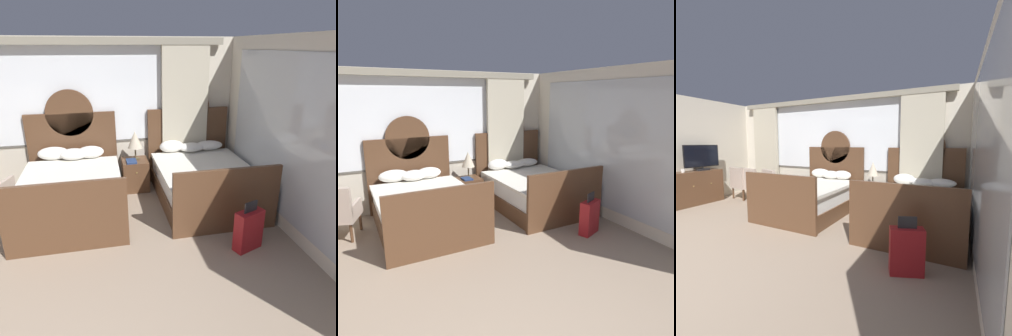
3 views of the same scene
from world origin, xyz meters
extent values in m
cube|color=beige|center=(0.00, 4.40, 1.35)|extent=(6.32, 0.07, 2.70)
cube|color=#605B52|center=(0.00, 4.36, 1.73)|extent=(4.01, 0.02, 1.78)
cube|color=white|center=(0.00, 4.35, 1.73)|extent=(3.93, 0.02, 1.70)
cube|color=#C1B79E|center=(-2.23, 4.27, 1.30)|extent=(0.88, 0.08, 2.60)
cube|color=#C1B79E|center=(2.23, 4.27, 1.30)|extent=(0.88, 0.08, 2.60)
cube|color=gray|center=(0.00, 4.27, 2.62)|extent=(5.81, 0.10, 0.12)
cube|color=beige|center=(3.19, 1.88, 1.35)|extent=(0.07, 4.97, 2.70)
cube|color=#B2B7BC|center=(3.15, 2.18, 1.35)|extent=(0.01, 3.48, 2.27)
cube|color=brown|center=(0.13, 3.25, 0.15)|extent=(1.49, 2.03, 0.30)
cube|color=white|center=(0.13, 3.25, 0.45)|extent=(1.43, 1.93, 0.29)
cube|color=silver|center=(0.13, 3.17, 0.62)|extent=(1.53, 1.83, 0.06)
cube|color=brown|center=(0.13, 4.30, 0.72)|extent=(1.57, 0.06, 1.43)
cylinder|color=brown|center=(0.13, 4.30, 1.43)|extent=(0.82, 0.06, 0.82)
cube|color=brown|center=(0.13, 2.21, 0.49)|extent=(1.57, 0.06, 0.99)
ellipsoid|color=white|center=(-0.21, 4.12, 0.77)|extent=(0.54, 0.25, 0.23)
ellipsoid|color=white|center=(0.14, 4.04, 0.75)|extent=(0.48, 0.29, 0.20)
ellipsoid|color=white|center=(0.43, 4.08, 0.76)|extent=(0.47, 0.28, 0.22)
cube|color=brown|center=(2.31, 3.25, 0.15)|extent=(1.49, 2.03, 0.30)
cube|color=white|center=(2.31, 3.25, 0.45)|extent=(1.43, 1.93, 0.29)
cube|color=silver|center=(2.31, 3.17, 0.62)|extent=(1.53, 1.83, 0.06)
cube|color=brown|center=(2.31, 4.30, 0.72)|extent=(1.57, 0.06, 1.43)
cylinder|color=brown|center=(2.31, 4.30, 1.43)|extent=(0.82, 0.06, 0.82)
cube|color=brown|center=(2.31, 2.21, 0.49)|extent=(1.57, 0.06, 0.99)
ellipsoid|color=white|center=(1.93, 4.08, 0.76)|extent=(0.46, 0.25, 0.23)
ellipsoid|color=white|center=(2.31, 4.06, 0.73)|extent=(0.49, 0.34, 0.16)
ellipsoid|color=white|center=(2.68, 4.09, 0.74)|extent=(0.55, 0.31, 0.17)
cube|color=brown|center=(1.22, 3.99, 0.29)|extent=(0.47, 0.47, 0.58)
sphere|color=tan|center=(1.22, 3.74, 0.42)|extent=(0.02, 0.02, 0.02)
cylinder|color=brown|center=(1.24, 4.04, 0.59)|extent=(0.14, 0.14, 0.02)
cylinder|color=brown|center=(1.24, 4.04, 0.70)|extent=(0.03, 0.03, 0.20)
cone|color=beige|center=(1.24, 4.04, 0.95)|extent=(0.27, 0.27, 0.31)
cube|color=navy|center=(1.14, 3.89, 0.59)|extent=(0.18, 0.26, 0.03)
cube|color=brown|center=(-2.94, 2.38, 0.42)|extent=(0.44, 1.56, 0.84)
sphere|color=tan|center=(-2.71, 2.81, 0.50)|extent=(0.03, 0.03, 0.03)
sphere|color=tan|center=(-2.71, 2.38, 0.50)|extent=(0.03, 0.03, 0.03)
cube|color=black|center=(-2.92, 2.74, 0.86)|extent=(0.20, 0.28, 0.04)
cylinder|color=black|center=(-2.92, 2.74, 0.90)|extent=(0.04, 0.04, 0.05)
cube|color=black|center=(-2.92, 2.74, 1.21)|extent=(0.04, 0.87, 0.56)
cube|color=black|center=(-2.90, 2.74, 1.21)|extent=(0.01, 0.83, 0.52)
cylinder|color=white|center=(-2.90, 2.26, 0.88)|extent=(0.08, 0.08, 0.08)
torus|color=white|center=(-2.85, 2.26, 0.89)|extent=(0.05, 0.01, 0.05)
cube|color=#B29E8E|center=(-1.15, 3.56, 0.36)|extent=(0.73, 0.73, 0.10)
cube|color=#B29E8E|center=(-1.24, 3.32, 0.64)|extent=(0.56, 0.26, 0.47)
cube|color=#B29E8E|center=(-0.91, 3.47, 0.49)|extent=(0.23, 0.50, 0.16)
cube|color=#B29E8E|center=(-1.40, 3.64, 0.49)|extent=(0.23, 0.50, 0.16)
cylinder|color=brown|center=(-0.86, 3.70, 0.15)|extent=(0.04, 0.04, 0.31)
cylinder|color=brown|center=(-1.30, 3.86, 0.15)|extent=(0.04, 0.04, 0.31)
cylinder|color=brown|center=(-1.01, 3.26, 0.15)|extent=(0.04, 0.04, 0.31)
cylinder|color=brown|center=(-1.45, 3.41, 0.15)|extent=(0.04, 0.04, 0.31)
cube|color=#B29E8E|center=(-1.91, 3.56, 0.36)|extent=(0.62, 0.62, 0.10)
cube|color=#B29E8E|center=(-1.93, 3.31, 0.64)|extent=(0.58, 0.13, 0.47)
cube|color=#B29E8E|center=(-1.66, 3.53, 0.49)|extent=(0.11, 0.52, 0.16)
cube|color=#B29E8E|center=(-2.16, 3.58, 0.49)|extent=(0.11, 0.52, 0.16)
cylinder|color=brown|center=(-1.65, 3.77, 0.15)|extent=(0.04, 0.04, 0.31)
cylinder|color=brown|center=(-2.12, 3.81, 0.15)|extent=(0.04, 0.04, 0.31)
cylinder|color=brown|center=(-1.70, 3.30, 0.15)|extent=(0.04, 0.04, 0.31)
cylinder|color=brown|center=(-2.17, 3.34, 0.15)|extent=(0.04, 0.04, 0.31)
cube|color=#B29E8E|center=(-2.34, 3.56, 0.36)|extent=(0.64, 0.64, 0.10)
cube|color=#B29E8E|center=(-2.37, 3.31, 0.64)|extent=(0.58, 0.15, 0.47)
cube|color=#B29E8E|center=(-2.08, 3.52, 0.49)|extent=(0.12, 0.52, 0.16)
cube|color=#B29E8E|center=(-2.59, 3.59, 0.49)|extent=(0.12, 0.52, 0.16)
cylinder|color=brown|center=(-2.07, 3.76, 0.15)|extent=(0.04, 0.04, 0.31)
cylinder|color=brown|center=(-2.54, 3.82, 0.15)|extent=(0.04, 0.04, 0.31)
cylinder|color=brown|center=(-2.13, 3.29, 0.15)|extent=(0.04, 0.04, 0.31)
cylinder|color=brown|center=(-2.60, 3.35, 0.15)|extent=(0.04, 0.04, 0.31)
cube|color=maroon|center=(2.45, 1.77, 0.28)|extent=(0.42, 0.29, 0.56)
cube|color=#232326|center=(2.45, 1.77, 0.63)|extent=(0.21, 0.09, 0.14)
cylinder|color=black|center=(2.30, 1.72, 0.03)|extent=(0.05, 0.04, 0.05)
cylinder|color=black|center=(2.59, 1.83, 0.03)|extent=(0.05, 0.04, 0.05)
camera|label=1|loc=(0.65, -1.50, 2.55)|focal=33.83mm
camera|label=2|loc=(-1.01, -1.77, 2.22)|focal=33.24mm
camera|label=3|loc=(2.91, -0.79, 1.53)|focal=24.12mm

